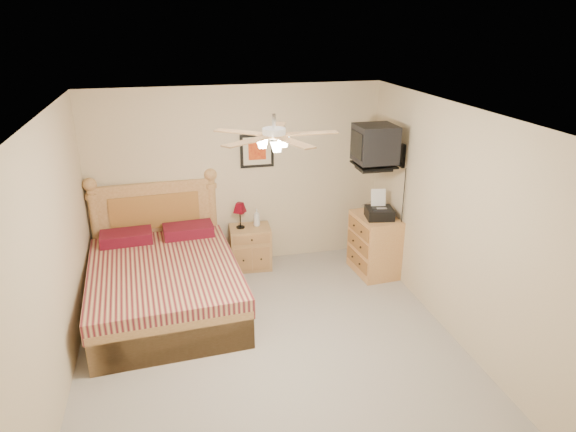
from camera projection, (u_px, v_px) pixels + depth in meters
name	position (u px, v px, depth m)	size (l,w,h in m)	color
floor	(272.00, 351.00, 5.45)	(4.50, 4.50, 0.00)	gray
ceiling	(269.00, 115.00, 4.54)	(4.00, 4.50, 0.04)	white
wall_back	(238.00, 178.00, 7.03)	(4.00, 0.04, 2.50)	#C9B694
wall_front	(350.00, 400.00, 2.95)	(4.00, 0.04, 2.50)	#C9B694
wall_left	(51.00, 265.00, 4.56)	(0.04, 4.50, 2.50)	#C9B694
wall_right	(456.00, 225.00, 5.43)	(0.04, 4.50, 2.50)	#C9B694
bed	(162.00, 256.00, 5.97)	(1.66, 2.18, 1.41)	#A16E3D
nightstand	(250.00, 247.00, 7.18)	(0.55, 0.42, 0.60)	#A16D47
table_lamp	(240.00, 215.00, 7.00)	(0.20, 0.20, 0.36)	#5B0411
lotion_bottle	(257.00, 218.00, 7.09)	(0.09, 0.09, 0.24)	silver
framed_picture	(257.00, 151.00, 6.94)	(0.46, 0.04, 0.46)	black
dresser	(374.00, 244.00, 6.99)	(0.49, 0.70, 0.83)	#B77539
fax_machine	(380.00, 205.00, 6.71)	(0.34, 0.37, 0.37)	black
magazine_lower	(368.00, 210.00, 7.01)	(0.22, 0.30, 0.03)	#ADA18C
magazine_upper	(370.00, 208.00, 7.01)	(0.22, 0.30, 0.02)	gray
wall_tv	(386.00, 146.00, 6.39)	(0.56, 0.46, 0.58)	black
ceiling_fan	(274.00, 135.00, 4.41)	(1.14, 1.14, 0.28)	white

